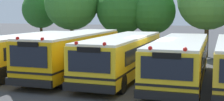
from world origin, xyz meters
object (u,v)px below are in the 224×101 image
object	(u,v)px
school_bus_0	(25,51)
tree_1	(74,3)
tree_4	(210,0)
tree_2	(122,9)
school_bus_2	(123,55)
school_bus_1	(74,52)
school_bus_3	(181,58)
tree_3	(152,11)
tree_0	(40,9)

from	to	relation	value
school_bus_0	tree_1	size ratio (longest dim) A/B	1.43
school_bus_0	tree_4	size ratio (longest dim) A/B	1.39
tree_2	school_bus_2	bearing A→B (deg)	-72.45
school_bus_1	tree_4	distance (m)	13.87
school_bus_1	school_bus_3	bearing A→B (deg)	179.29
school_bus_0	tree_4	bearing A→B (deg)	-133.12
school_bus_1	tree_3	bearing A→B (deg)	-103.06
tree_0	school_bus_0	bearing A→B (deg)	-62.92
tree_2	tree_4	xyz separation A→B (m)	(8.04, -0.32, 0.71)
tree_0	tree_2	distance (m)	9.33
school_bus_3	tree_3	bearing A→B (deg)	-71.58
tree_1	school_bus_0	bearing A→B (deg)	-82.28
school_bus_2	tree_2	xyz separation A→B (m)	(-3.55, 11.22, 2.86)
tree_1	tree_3	world-z (taller)	tree_1
school_bus_1	school_bus_2	distance (m)	3.15
tree_0	tree_2	bearing A→B (deg)	-4.61
school_bus_3	tree_2	xyz separation A→B (m)	(-6.97, 11.38, 2.90)
school_bus_1	tree_2	xyz separation A→B (m)	(-0.40, 11.35, 2.79)
school_bus_1	tree_1	bearing A→B (deg)	-65.18
tree_1	tree_2	xyz separation A→B (m)	(4.42, 1.16, -0.58)
tree_0	tree_1	world-z (taller)	tree_1
tree_1	tree_4	distance (m)	12.49
school_bus_3	tree_1	bearing A→B (deg)	-42.83
tree_3	tree_4	xyz separation A→B (m)	(5.09, -0.39, 0.97)
tree_2	tree_4	distance (m)	8.08
tree_3	tree_1	bearing A→B (deg)	-170.52
school_bus_2	tree_2	size ratio (longest dim) A/B	1.65
school_bus_2	tree_4	bearing A→B (deg)	-112.67
school_bus_0	tree_2	world-z (taller)	tree_2
school_bus_2	school_bus_3	size ratio (longest dim) A/B	0.97
tree_0	tree_2	world-z (taller)	tree_2
school_bus_3	tree_3	xyz separation A→B (m)	(-4.02, 11.46, 2.64)
tree_1	tree_4	size ratio (longest dim) A/B	0.97
school_bus_1	tree_0	xyz separation A→B (m)	(-9.70, 12.10, 2.78)
school_bus_0	tree_1	bearing A→B (deg)	-80.87
school_bus_2	school_bus_3	world-z (taller)	school_bus_2
tree_1	tree_4	world-z (taller)	tree_4
tree_0	tree_2	size ratio (longest dim) A/B	0.93
school_bus_1	tree_2	world-z (taller)	tree_2
school_bus_2	school_bus_3	xyz separation A→B (m)	(3.42, -0.16, -0.04)
school_bus_3	tree_0	xyz separation A→B (m)	(-16.27, 12.13, 2.89)
school_bus_0	tree_1	xyz separation A→B (m)	(-1.41, 10.40, 3.46)
school_bus_1	tree_3	size ratio (longest dim) A/B	1.73
tree_1	tree_3	bearing A→B (deg)	9.48
school_bus_0	school_bus_1	world-z (taller)	school_bus_1
school_bus_3	tree_3	world-z (taller)	tree_3
school_bus_1	school_bus_2	size ratio (longest dim) A/B	0.97
school_bus_3	tree_1	xyz separation A→B (m)	(-11.39, 10.23, 3.48)
school_bus_1	tree_1	xyz separation A→B (m)	(-4.81, 10.20, 3.37)
school_bus_1	tree_4	bearing A→B (deg)	-125.18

